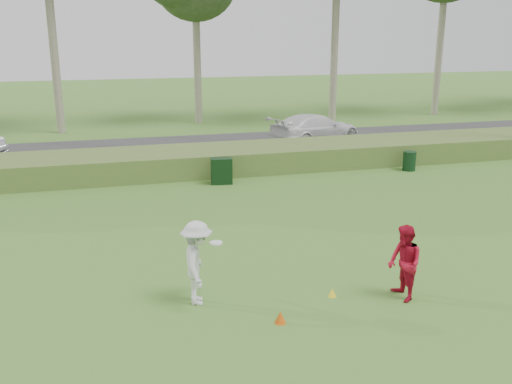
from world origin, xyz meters
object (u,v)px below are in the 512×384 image
object	(u,v)px
cone_yellow	(332,292)
trash_bin	(409,161)
cone_orange	(280,317)
player_red	(404,263)
car_right	(315,129)
utility_cabinet	(222,171)
player_white	(197,263)

from	to	relation	value
cone_yellow	trash_bin	size ratio (longest dim) A/B	0.24
cone_orange	cone_yellow	bearing A→B (deg)	29.24
player_red	trash_bin	size ratio (longest dim) A/B	2.08
cone_yellow	player_red	bearing A→B (deg)	-19.05
cone_yellow	car_right	distance (m)	17.16
player_red	utility_cabinet	size ratio (longest dim) A/B	1.68
cone_orange	car_right	size ratio (longest dim) A/B	0.05
player_red	car_right	world-z (taller)	player_red
player_white	player_red	distance (m)	4.31
player_white	car_right	distance (m)	17.85
player_red	cone_orange	distance (m)	2.91
utility_cabinet	car_right	distance (m)	8.80
cone_orange	trash_bin	world-z (taller)	trash_bin
car_right	utility_cabinet	bearing A→B (deg)	115.22
player_red	utility_cabinet	distance (m)	10.44
player_white	cone_orange	bearing A→B (deg)	-123.70
player_red	car_right	xyz separation A→B (m)	(4.44, 16.60, -0.03)
player_white	car_right	size ratio (longest dim) A/B	0.36
utility_cabinet	car_right	xyz separation A→B (m)	(6.13, 6.31, 0.30)
car_right	cone_orange	bearing A→B (deg)	136.20
player_white	trash_bin	bearing A→B (deg)	-38.43
player_white	utility_cabinet	world-z (taller)	player_white
player_white	utility_cabinet	bearing A→B (deg)	-5.66
player_red	utility_cabinet	bearing A→B (deg)	-169.99
utility_cabinet	trash_bin	xyz separation A→B (m)	(7.78, 0.01, -0.09)
car_right	cone_yellow	bearing A→B (deg)	139.52
trash_bin	utility_cabinet	bearing A→B (deg)	-179.90
player_red	car_right	size ratio (longest dim) A/B	0.33
trash_bin	cone_orange	bearing A→B (deg)	-129.96
player_white	player_red	size ratio (longest dim) A/B	1.10
player_white	car_right	xyz separation A→B (m)	(8.63, 15.62, -0.11)
cone_orange	trash_bin	size ratio (longest dim) A/B	0.31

